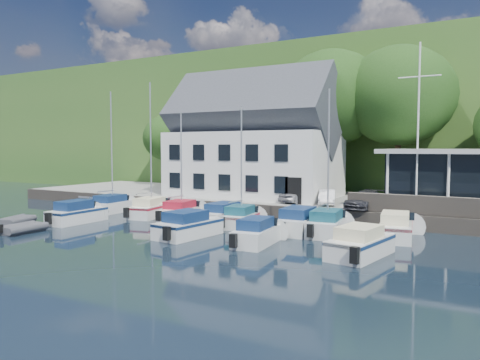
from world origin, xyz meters
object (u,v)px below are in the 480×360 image
Objects in this scene: car_white at (327,197)px; boat_r2_3 at (258,231)px; car_dgrey at (365,200)px; dinghy_0 at (17,219)px; boat_r1_6 at (328,156)px; car_silver at (298,194)px; boat_r1_7 at (396,225)px; boat_r1_0 at (112,158)px; dinghy_1 at (22,227)px; boat_r1_4 at (241,161)px; flagpole at (418,128)px; boat_r1_3 at (225,213)px; boat_r1_5 at (300,220)px; harbor_building at (253,146)px; boat_r2_2 at (188,224)px; car_blue at (394,201)px; boat_r2_4 at (360,241)px; boat_r1_1 at (151,157)px; boat_r2_0 at (77,211)px; boat_r1_2 at (181,161)px.

car_white is 0.58× the size of boat_r2_3.
car_dgrey reaches higher than dinghy_0.
boat_r1_6 is 1.63× the size of boat_r2_3.
car_silver reaches higher than boat_r1_7.
car_silver is 0.44× the size of boat_r1_0.
boat_r1_6 is 19.12m from dinghy_1.
boat_r1_4 is 2.95× the size of dinghy_1.
boat_r1_4 reaches higher than boat_r1_7.
boat_r1_0 is (-19.01, -4.71, 2.76)m from car_dgrey.
boat_r2_3 is at bearing 12.56° from dinghy_1.
flagpole is 1.70× the size of boat_r1_3.
boat_r1_5 is 17.06m from dinghy_1.
boat_r1_0 is at bearing 167.52° from boat_r1_4.
dinghy_1 is at bearing -109.96° from harbor_building.
harbor_building is 2.29× the size of boat_r1_5.
car_silver is at bearing 19.96° from boat_r1_0.
boat_r1_0 reaches higher than car_white.
boat_r2_3 is (4.47, 0.16, -0.05)m from boat_r2_2.
dinghy_0 is (-23.78, -12.36, -6.16)m from flagpole.
car_blue is at bearing 27.30° from boat_r1_4.
boat_r2_4 is (10.10, -0.02, -0.01)m from boat_r2_2.
harbor_building reaches higher than car_blue.
car_dgrey is at bearing 66.42° from boat_r2_3.
boat_r2_4 is (7.92, -11.32, -0.90)m from car_silver.
boat_r1_1 is at bearing 171.38° from boat_r1_6.
car_silver is 11.42m from boat_r2_3.
boat_r1_1 is 10.26m from dinghy_1.
boat_r1_1 is 1.49× the size of boat_r2_2.
car_white is at bearing -168.05° from car_blue.
car_silver reaches higher than car_white.
boat_r1_3 is 12.11m from boat_r2_4.
boat_r1_7 is 11.97m from boat_r2_2.
boat_r2_4 is at bearing 5.82° from boat_r2_2.
boat_r2_2 is 4.48m from boat_r2_3.
boat_r1_5 is (16.49, -0.82, -3.59)m from boat_r1_0.
boat_r2_4 is 2.01× the size of dinghy_1.
flagpole reaches higher than dinghy_0.
boat_r2_0 is (-16.58, -4.22, -3.90)m from boat_r1_6.
boat_r1_5 is 0.98× the size of boat_r1_7.
car_silver is 5.56m from car_dgrey.
harbor_building reaches higher than car_dgrey.
harbor_building is 1.54× the size of boat_r1_6.
boat_r1_1 is at bearing 70.15° from dinghy_1.
dinghy_1 is at bearing -151.13° from car_white.
boat_r1_2 is at bearing 169.52° from boat_r2_4.
boat_r1_2 reaches higher than car_silver.
boat_r1_5 is at bearing -57.03° from car_silver.
car_dgrey is 0.49× the size of boat_r1_2.
boat_r1_5 is at bearing -109.43° from car_blue.
boat_r2_4 is at bearing -44.99° from boat_r1_5.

